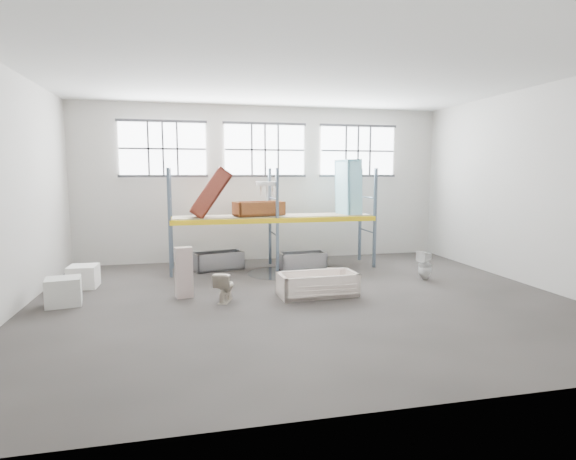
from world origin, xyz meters
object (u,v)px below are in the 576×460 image
object	(u,v)px
cistern_tall	(184,272)
carton_near	(63,292)
toilet_white	(425,265)
blue_tub_upright	(348,188)
toilet_beige	(225,286)
steel_tub_right	(302,261)
bathtub_beige	(317,284)
rust_tub_flat	(259,208)
bucket	(291,291)
steel_tub_left	(218,261)

from	to	relation	value
cistern_tall	carton_near	world-z (taller)	cistern_tall
toilet_white	blue_tub_upright	size ratio (longest dim) A/B	0.45
toilet_beige	steel_tub_right	bearing A→B (deg)	-109.94
bathtub_beige	rust_tub_flat	size ratio (longest dim) A/B	1.26
bucket	steel_tub_right	bearing A→B (deg)	71.13
toilet_white	steel_tub_left	world-z (taller)	toilet_white
steel_tub_left	bucket	world-z (taller)	steel_tub_left
cistern_tall	toilet_white	world-z (taller)	cistern_tall
steel_tub_left	blue_tub_upright	world-z (taller)	blue_tub_upright
steel_tub_left	steel_tub_right	world-z (taller)	steel_tub_left
carton_near	toilet_white	bearing A→B (deg)	3.13
bathtub_beige	carton_near	world-z (taller)	carton_near
toilet_beige	rust_tub_flat	world-z (taller)	rust_tub_flat
blue_tub_upright	toilet_beige	bearing A→B (deg)	-140.95
cistern_tall	toilet_beige	bearing A→B (deg)	-42.21
toilet_white	blue_tub_upright	world-z (taller)	blue_tub_upright
bathtub_beige	rust_tub_flat	bearing A→B (deg)	102.70
bucket	carton_near	size ratio (longest dim) A/B	0.51
toilet_white	carton_near	bearing A→B (deg)	-104.64
toilet_beige	blue_tub_upright	xyz separation A→B (m)	(4.11, 3.33, 2.05)
toilet_beige	steel_tub_left	bearing A→B (deg)	-70.67
toilet_white	blue_tub_upright	bearing A→B (deg)	-168.34
steel_tub_left	blue_tub_upright	size ratio (longest dim) A/B	0.82
rust_tub_flat	blue_tub_upright	bearing A→B (deg)	1.85
bucket	rust_tub_flat	bearing A→B (deg)	93.61
rust_tub_flat	bathtub_beige	bearing A→B (deg)	-74.73
rust_tub_flat	toilet_white	bearing A→B (deg)	-28.87
bathtub_beige	blue_tub_upright	xyz separation A→B (m)	(1.94, 3.30, 2.13)
steel_tub_right	bucket	size ratio (longest dim) A/B	3.77
rust_tub_flat	carton_near	bearing A→B (deg)	-149.56
toilet_beige	toilet_white	bearing A→B (deg)	-149.37
bathtub_beige	bucket	bearing A→B (deg)	-169.85
steel_tub_right	steel_tub_left	bearing A→B (deg)	169.10
bucket	bathtub_beige	bearing A→B (deg)	12.72
steel_tub_right	bucket	distance (m)	3.27
toilet_white	bucket	xyz separation A→B (m)	(-3.95, -1.06, -0.21)
toilet_beige	cistern_tall	distance (m)	1.06
bathtub_beige	steel_tub_left	bearing A→B (deg)	118.75
blue_tub_upright	bucket	world-z (taller)	blue_tub_upright
rust_tub_flat	cistern_tall	bearing A→B (deg)	-128.78
carton_near	blue_tub_upright	bearing A→B (deg)	20.83
rust_tub_flat	bucket	world-z (taller)	rust_tub_flat
toilet_beige	steel_tub_left	xyz separation A→B (m)	(0.09, 3.45, -0.08)
blue_tub_upright	cistern_tall	bearing A→B (deg)	-150.71
toilet_white	steel_tub_right	distance (m)	3.54
bathtub_beige	toilet_white	world-z (taller)	toilet_white
toilet_beige	bathtub_beige	bearing A→B (deg)	-158.37
bathtub_beige	toilet_white	xyz separation A→B (m)	(3.28, 0.91, 0.13)
steel_tub_right	carton_near	distance (m)	6.51
toilet_beige	carton_near	xyz separation A→B (m)	(-3.44, 0.46, -0.04)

